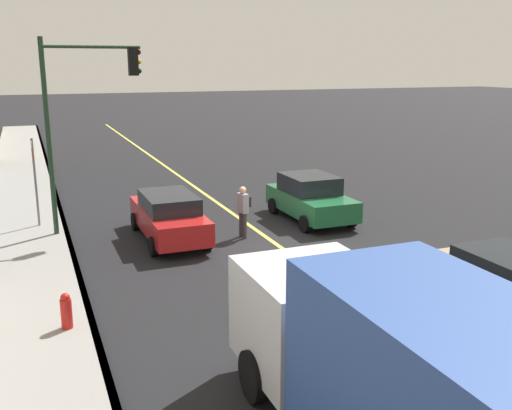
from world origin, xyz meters
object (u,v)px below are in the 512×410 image
at_px(car_red, 169,216).
at_px(pedestrian_with_backpack, 243,208).
at_px(car_green, 310,198).
at_px(fire_hydrant, 67,314).
at_px(truck_blue, 438,406).
at_px(traffic_light_mast, 81,105).
at_px(car_tan, 506,281).
at_px(street_sign_post, 35,177).

distance_m(car_red, pedestrian_with_backpack, 2.45).
relative_size(car_green, pedestrian_with_backpack, 2.41).
relative_size(car_green, fire_hydrant, 4.43).
relative_size(truck_blue, traffic_light_mast, 1.30).
bearing_deg(fire_hydrant, traffic_light_mast, -9.68).
height_order(car_red, pedestrian_with_backpack, pedestrian_with_backpack).
xyz_separation_m(car_tan, street_sign_post, (11.38, 9.79, 1.10)).
bearing_deg(fire_hydrant, street_sign_post, 1.99).
distance_m(car_green, car_red, 5.44).
distance_m(truck_blue, pedestrian_with_backpack, 12.51).
relative_size(street_sign_post, fire_hydrant, 3.40).
relative_size(car_tan, car_red, 0.84).
bearing_deg(traffic_light_mast, street_sign_post, 50.76).
height_order(pedestrian_with_backpack, fire_hydrant, pedestrian_with_backpack).
xyz_separation_m(car_tan, fire_hydrant, (2.60, 9.49, -0.30)).
relative_size(truck_blue, fire_hydrant, 8.92).
bearing_deg(car_tan, fire_hydrant, 74.65).
distance_m(truck_blue, street_sign_post, 16.40).
xyz_separation_m(car_green, car_red, (-0.49, 5.42, -0.03)).
distance_m(car_green, pedestrian_with_backpack, 3.31).
distance_m(truck_blue, traffic_light_mast, 15.05).
bearing_deg(car_green, car_tan, -177.31).
distance_m(car_tan, street_sign_post, 15.05).
bearing_deg(street_sign_post, car_tan, -139.29).
xyz_separation_m(car_green, street_sign_post, (2.36, 9.37, 1.03)).
relative_size(car_tan, traffic_light_mast, 0.60).
relative_size(car_tan, pedestrian_with_backpack, 2.25).
bearing_deg(pedestrian_with_backpack, fire_hydrant, 131.17).
distance_m(car_red, fire_hydrant, 6.96).
xyz_separation_m(truck_blue, pedestrian_with_backpack, (12.31, -2.10, -0.59)).
height_order(truck_blue, fire_hydrant, truck_blue).
xyz_separation_m(traffic_light_mast, street_sign_post, (1.29, 1.58, -2.46)).
height_order(traffic_light_mast, street_sign_post, traffic_light_mast).
distance_m(car_tan, traffic_light_mast, 13.48).
xyz_separation_m(car_green, traffic_light_mast, (1.07, 7.78, 3.49)).
height_order(street_sign_post, fire_hydrant, street_sign_post).
xyz_separation_m(pedestrian_with_backpack, fire_hydrant, (-5.23, 5.98, -0.55)).
relative_size(car_tan, truck_blue, 0.46).
distance_m(car_red, truck_blue, 13.04).
bearing_deg(car_red, fire_hydrant, 148.44).
bearing_deg(street_sign_post, traffic_light_mast, -129.24).
relative_size(car_green, street_sign_post, 1.31).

